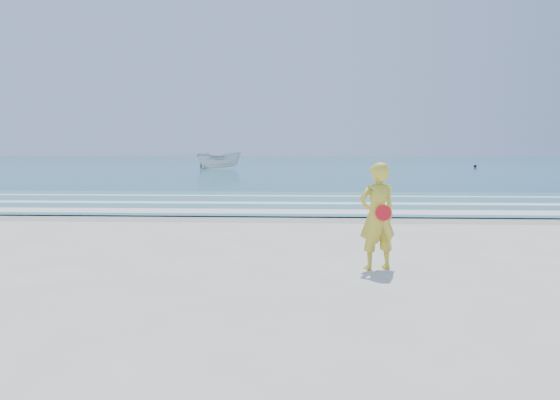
{
  "coord_description": "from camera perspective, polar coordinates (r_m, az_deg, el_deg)",
  "views": [
    {
      "loc": [
        1.05,
        -7.52,
        2.04
      ],
      "look_at": [
        0.41,
        4.0,
        1.0
      ],
      "focal_mm": 35.0,
      "sensor_mm": 36.0,
      "label": 1
    }
  ],
  "objects": [
    {
      "name": "ground",
      "position": [
        7.87,
        -4.69,
        -9.91
      ],
      "size": [
        400.0,
        400.0,
        0.0
      ],
      "primitive_type": "plane",
      "color": "silver",
      "rests_on": "ground"
    },
    {
      "name": "wet_sand",
      "position": [
        16.68,
        -0.47,
        -1.86
      ],
      "size": [
        400.0,
        2.4,
        0.0
      ],
      "primitive_type": "cube",
      "color": "#B2A893",
      "rests_on": "ground"
    },
    {
      "name": "ocean",
      "position": [
        112.55,
        2.63,
        4.13
      ],
      "size": [
        400.0,
        190.0,
        0.04
      ],
      "primitive_type": "cube",
      "color": "#19727F",
      "rests_on": "ground"
    },
    {
      "name": "shallow",
      "position": [
        21.64,
        0.37,
        -0.13
      ],
      "size": [
        400.0,
        10.0,
        0.01
      ],
      "primitive_type": "cube",
      "color": "#59B7AD",
      "rests_on": "ocean"
    },
    {
      "name": "foam_near",
      "position": [
        17.97,
        -0.21,
        -1.19
      ],
      "size": [
        400.0,
        1.4,
        0.01
      ],
      "primitive_type": "cube",
      "color": "white",
      "rests_on": "shallow"
    },
    {
      "name": "foam_mid",
      "position": [
        20.85,
        0.26,
        -0.31
      ],
      "size": [
        400.0,
        0.9,
        0.01
      ],
      "primitive_type": "cube",
      "color": "white",
      "rests_on": "shallow"
    },
    {
      "name": "foam_far",
      "position": [
        24.13,
        0.66,
        0.43
      ],
      "size": [
        400.0,
        0.6,
        0.01
      ],
      "primitive_type": "cube",
      "color": "white",
      "rests_on": "shallow"
    },
    {
      "name": "boat",
      "position": [
        60.67,
        -6.37,
        4.15
      ],
      "size": [
        5.31,
        3.67,
        1.92
      ],
      "primitive_type": "imported",
      "rotation": [
        0.0,
        0.0,
        1.97
      ],
      "color": "silver",
      "rests_on": "ocean"
    },
    {
      "name": "buoy",
      "position": [
        69.17,
        19.72,
        3.35
      ],
      "size": [
        0.35,
        0.35,
        0.35
      ],
      "primitive_type": "sphere",
      "color": "black",
      "rests_on": "ocean"
    },
    {
      "name": "woman",
      "position": [
        9.5,
        10.13,
        -1.68
      ],
      "size": [
        0.79,
        0.65,
        1.85
      ],
      "color": "yellow",
      "rests_on": "ground"
    }
  ]
}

